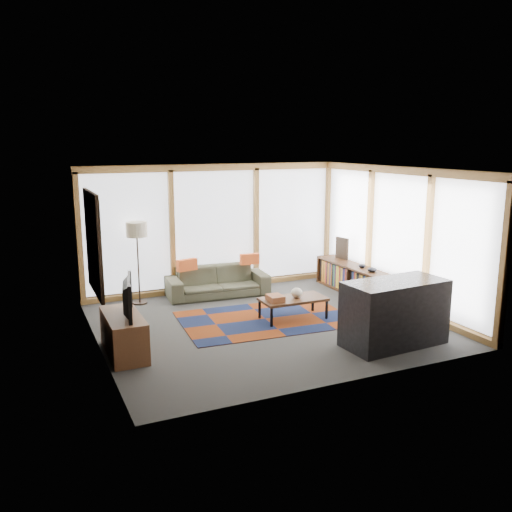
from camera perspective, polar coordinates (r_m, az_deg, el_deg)
name	(u,v)px	position (r m, az deg, el deg)	size (l,w,h in m)	color
ground	(266,323)	(9.30, 1.02, -7.11)	(5.50, 5.50, 0.00)	#2D2D2B
room_envelope	(278,228)	(9.63, 2.29, 3.00)	(5.52, 5.02, 2.62)	#3E362D
rug	(265,319)	(9.51, 0.98, -6.63)	(2.89, 1.86, 0.01)	#66260A
sofa	(218,281)	(10.88, -4.07, -2.68)	(2.02, 0.79, 0.59)	#3A3C2A
pillow_left	(187,265)	(10.56, -7.27, -0.93)	(0.41, 0.12, 0.22)	#DC5622
pillow_right	(250,259)	(11.02, -0.68, -0.32)	(0.39, 0.12, 0.22)	#DC5622
floor_lamp	(138,263)	(10.45, -12.30, -0.76)	(0.40, 0.40, 1.58)	#2E2118
coffee_table	(293,308)	(9.49, 3.92, -5.53)	(1.14, 0.57, 0.38)	black
book_stack	(275,298)	(9.23, 2.05, -4.45)	(0.24, 0.31, 0.10)	brown
vase	(297,293)	(9.44, 4.31, -3.88)	(0.20, 0.20, 0.17)	beige
bookshelf	(355,280)	(11.13, 10.42, -2.51)	(0.43, 2.35, 0.59)	black
bowl_a	(372,270)	(10.61, 12.13, -1.41)	(0.18, 0.18, 0.09)	black
bowl_b	(362,266)	(10.94, 11.11, -1.01)	(0.15, 0.15, 0.07)	black
shelf_picture	(342,248)	(11.66, 9.04, 0.82)	(0.04, 0.35, 0.46)	black
tv_console	(124,335)	(8.15, -13.74, -8.04)	(0.49, 1.19, 0.59)	brown
television	(123,297)	(7.96, -13.82, -4.22)	(0.95, 0.12, 0.55)	black
bar_counter	(395,313)	(8.49, 14.38, -5.83)	(1.57, 0.73, 1.00)	black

